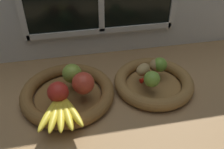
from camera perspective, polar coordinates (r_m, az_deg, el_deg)
name	(u,v)px	position (r cm, az deg, el deg)	size (l,w,h in cm)	color
ground_plane	(114,95)	(98.40, 0.50, -4.53)	(140.00, 90.00, 3.00)	#9E774C
fruit_bowl_left	(68,94)	(94.57, -9.91, -4.32)	(34.36, 34.36, 4.65)	brown
fruit_bowl_right	(154,83)	(99.39, 9.41, -1.88)	(30.59, 30.59, 4.65)	olive
apple_red_right	(83,83)	(88.27, -6.49, -1.96)	(7.87, 7.87, 7.87)	#CC422D
apple_red_front	(58,92)	(86.52, -12.03, -3.89)	(7.20, 7.20, 7.20)	red
apple_green_back	(72,73)	(93.86, -8.97, 0.23)	(7.19, 7.19, 7.19)	#8CAD3D
banana_bunch_front	(61,111)	(83.00, -11.44, -8.10)	(15.50, 18.05, 2.60)	yellow
potato_back	(157,65)	(100.51, 9.98, 2.14)	(6.11, 4.93, 5.06)	#A38451
potato_oblong	(143,70)	(97.59, 7.03, 1.10)	(6.40, 4.48, 4.60)	tan
lime_near	(152,79)	(92.22, 8.95, -1.01)	(5.95, 5.95, 5.95)	#7AAD3D
lime_far	(160,65)	(100.27, 10.68, 2.18)	(5.72, 5.72, 5.72)	#6B9E33
chili_pepper	(151,76)	(96.83, 8.65, -0.44)	(1.75, 1.75, 10.20)	red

